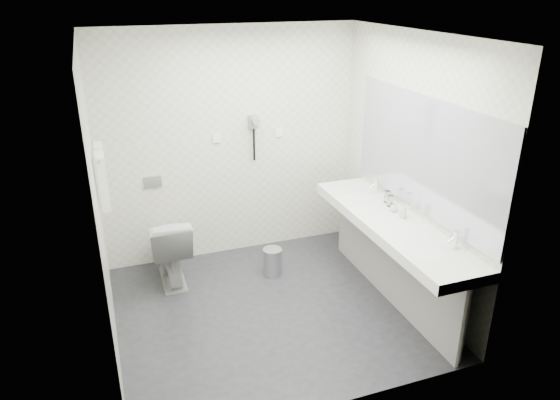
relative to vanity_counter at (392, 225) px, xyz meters
name	(u,v)px	position (x,y,z in m)	size (l,w,h in m)	color
floor	(271,310)	(-1.12, 0.20, -0.80)	(2.80, 2.80, 0.00)	#27272C
ceiling	(268,35)	(-1.12, 0.20, 1.70)	(2.80, 2.80, 0.00)	white
wall_back	(231,146)	(-1.12, 1.50, 0.45)	(2.80, 2.80, 0.00)	silver
wall_front	(335,256)	(-1.12, -1.10, 0.45)	(2.80, 2.80, 0.00)	silver
wall_left	(98,209)	(-2.52, 0.20, 0.45)	(2.60, 2.60, 0.00)	silver
wall_right	(410,169)	(0.27, 0.20, 0.45)	(2.60, 2.60, 0.00)	silver
vanity_counter	(392,225)	(0.00, 0.00, 0.00)	(0.55, 2.20, 0.10)	white
vanity_panel	(390,264)	(0.02, 0.00, -0.42)	(0.03, 2.15, 0.75)	gray
vanity_post_near	(463,326)	(0.05, -1.04, -0.42)	(0.06, 0.06, 0.75)	silver
vanity_post_far	(345,221)	(0.05, 1.04, -0.42)	(0.06, 0.06, 0.75)	silver
mirror	(423,155)	(0.26, 0.00, 0.65)	(0.02, 2.20, 1.05)	#B2BCC6
basin_near	(434,253)	(0.00, -0.65, 0.04)	(0.40, 0.31, 0.05)	white
basin_far	(359,196)	(0.00, 0.65, 0.04)	(0.40, 0.31, 0.05)	white
faucet_near	(455,240)	(0.19, -0.65, 0.12)	(0.04, 0.04, 0.15)	silver
faucet_far	(376,186)	(0.19, 0.65, 0.12)	(0.04, 0.04, 0.15)	silver
soap_bottle_a	(403,212)	(0.12, 0.02, 0.10)	(0.04, 0.04, 0.10)	silver
soap_bottle_b	(394,207)	(0.11, 0.16, 0.10)	(0.07, 0.07, 0.09)	silver
soap_bottle_c	(404,212)	(0.11, -0.01, 0.12)	(0.05, 0.05, 0.13)	silver
glass_left	(390,201)	(0.14, 0.29, 0.11)	(0.06, 0.06, 0.11)	silver
glass_right	(387,197)	(0.17, 0.39, 0.11)	(0.06, 0.06, 0.12)	silver
toilet	(170,248)	(-1.92, 1.07, -0.43)	(0.41, 0.73, 0.74)	white
flush_plate	(153,182)	(-1.98, 1.49, 0.15)	(0.18, 0.02, 0.12)	#B2B5BA
pedal_bin	(272,262)	(-0.89, 0.82, -0.66)	(0.20, 0.20, 0.28)	#B2B5BA
bin_lid	(272,250)	(-0.89, 0.82, -0.51)	(0.20, 0.20, 0.01)	#B2B5BA
towel_rail	(97,152)	(-2.47, 0.75, 0.75)	(0.02, 0.02, 0.62)	silver
towel_near	(103,181)	(-2.46, 0.61, 0.53)	(0.07, 0.24, 0.48)	white
towel_far	(101,171)	(-2.46, 0.89, 0.53)	(0.07, 0.24, 0.48)	white
dryer_cradle	(253,122)	(-0.88, 1.47, 0.70)	(0.10, 0.04, 0.14)	gray
dryer_barrel	(255,121)	(-0.88, 1.40, 0.73)	(0.08, 0.08, 0.14)	gray
dryer_cord	(254,145)	(-0.88, 1.46, 0.45)	(0.02, 0.02, 0.35)	black
switch_plate_a	(217,138)	(-1.27, 1.49, 0.55)	(0.09, 0.02, 0.09)	white
switch_plate_b	(279,132)	(-0.57, 1.49, 0.55)	(0.09, 0.02, 0.09)	white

